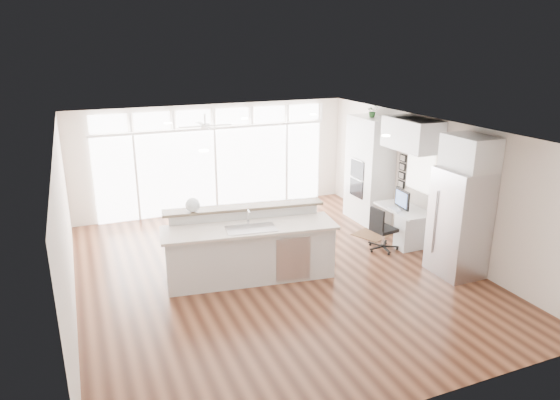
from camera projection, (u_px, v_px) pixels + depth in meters
name	position (u px, v px, depth m)	size (l,w,h in m)	color
floor	(274.00, 272.00, 9.45)	(7.00, 8.00, 0.02)	#412114
ceiling	(273.00, 130.00, 8.62)	(7.00, 8.00, 0.02)	silver
wall_back	(214.00, 158.00, 12.55)	(7.00, 0.04, 2.70)	beige
wall_front	(409.00, 307.00, 5.52)	(7.00, 0.04, 2.70)	beige
wall_left	(65.00, 231.00, 7.75)	(0.04, 8.00, 2.70)	beige
wall_right	(430.00, 183.00, 10.32)	(0.04, 8.00, 2.70)	beige
glass_wall	(215.00, 170.00, 12.59)	(5.80, 0.06, 2.08)	white
transom_row	(213.00, 118.00, 12.18)	(5.90, 0.06, 0.40)	white
desk_window	(420.00, 171.00, 10.51)	(0.04, 0.85, 0.85)	white
ceiling_fan	(205.00, 121.00, 10.97)	(1.16, 1.16, 0.32)	silver
recessed_lights	(269.00, 129.00, 8.81)	(3.40, 3.00, 0.02)	white
oven_cabinet	(369.00, 170.00, 11.81)	(0.64, 1.20, 2.50)	silver
desk_nook	(403.00, 225.00, 10.74)	(0.72, 1.30, 0.76)	silver
upper_cabinets	(412.00, 134.00, 10.16)	(0.64, 1.30, 0.64)	silver
refrigerator	(459.00, 223.00, 9.10)	(0.76, 0.90, 2.00)	#BBBBC0
fridge_cabinet	(470.00, 153.00, 8.72)	(0.64, 0.90, 0.60)	silver
framed_photos	(402.00, 171.00, 11.10)	(0.06, 0.22, 0.80)	black
kitchen_island	(250.00, 247.00, 8.99)	(3.12, 1.18, 1.24)	silver
rug	(375.00, 233.00, 11.32)	(0.94, 0.68, 0.01)	#351F10
office_chair	(384.00, 229.00, 10.30)	(0.48, 0.44, 0.92)	black
fishbowl	(193.00, 205.00, 8.90)	(0.26, 0.26, 0.26)	white
monitor	(402.00, 199.00, 10.53)	(0.09, 0.54, 0.45)	black
keyboard	(395.00, 209.00, 10.53)	(0.13, 0.35, 0.02)	silver
potted_plant	(372.00, 112.00, 11.40)	(0.25, 0.28, 0.22)	#225022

